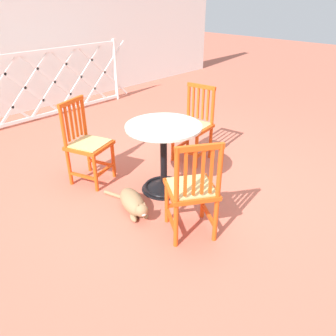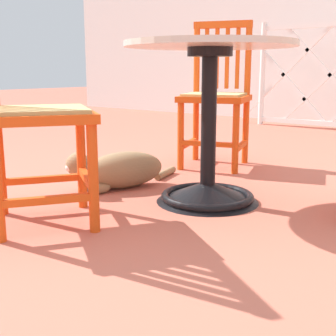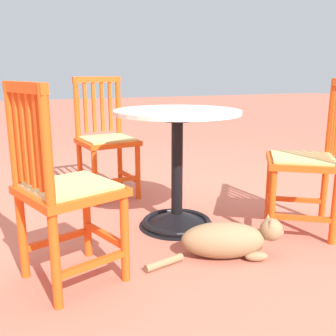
% 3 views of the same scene
% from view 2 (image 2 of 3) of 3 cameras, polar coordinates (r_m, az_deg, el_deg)
% --- Properties ---
extents(ground_plane, '(24.00, 24.00, 0.00)m').
position_cam_2_polar(ground_plane, '(2.02, 6.82, -5.46)').
color(ground_plane, '#BC604C').
extents(cafe_table, '(0.76, 0.76, 0.73)m').
position_cam_2_polar(cafe_table, '(2.11, 5.04, 3.29)').
color(cafe_table, black).
rests_on(cafe_table, ground_plane).
extents(orange_chair_near_fence, '(0.51, 0.51, 0.91)m').
position_cam_2_polar(orange_chair_near_fence, '(2.93, 6.01, 8.68)').
color(orange_chair_near_fence, '#E04C14').
rests_on(orange_chair_near_fence, ground_plane).
extents(orange_chair_at_corner, '(0.55, 0.55, 0.91)m').
position_cam_2_polar(orange_chair_at_corner, '(1.85, -16.48, 6.26)').
color(orange_chair_at_corner, '#E04C14').
rests_on(orange_chair_at_corner, ground_plane).
extents(tabby_cat, '(0.34, 0.74, 0.23)m').
position_cam_2_polar(tabby_cat, '(2.39, -6.31, -0.31)').
color(tabby_cat, '#8E704C').
rests_on(tabby_cat, ground_plane).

